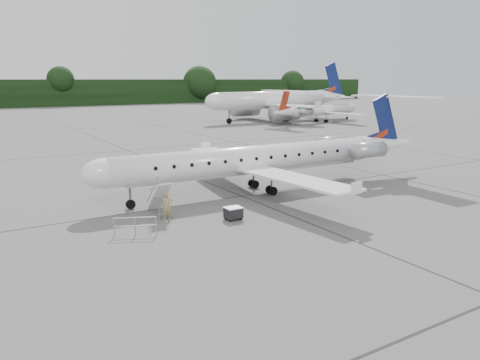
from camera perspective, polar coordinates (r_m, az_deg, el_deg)
ground at (r=30.36m, az=12.71°, el=-3.60°), size 320.00×320.00×0.00m
treeline at (r=152.30m, az=-23.96°, el=9.64°), size 260.00×4.00×8.00m
main_regional_jet at (r=33.54m, az=1.39°, el=4.16°), size 27.21×19.97×6.83m
airstair at (r=28.80m, az=-9.81°, el=-2.13°), size 0.92×2.29×2.14m
passenger at (r=27.69m, az=-8.88°, el=-3.18°), size 0.69×0.54×1.67m
safety_railing at (r=25.34m, az=-12.66°, el=-5.59°), size 2.05×0.95×1.00m
baggage_cart at (r=27.54m, az=-0.82°, el=-4.04°), size 0.95×0.77×0.82m
bg_narrowbody at (r=92.77m, az=4.02°, el=10.72°), size 32.91×24.32×11.49m
bg_regional_right at (r=92.19m, az=10.25°, el=8.95°), size 27.62×22.63×6.35m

